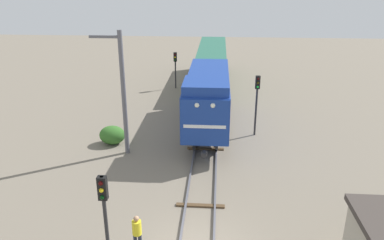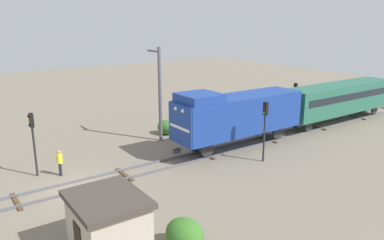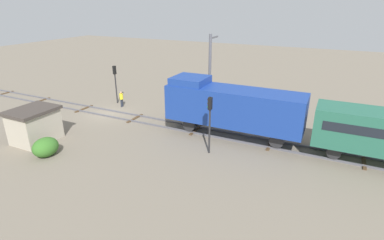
{
  "view_description": "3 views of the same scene",
  "coord_description": "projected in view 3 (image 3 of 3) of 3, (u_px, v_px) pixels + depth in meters",
  "views": [
    {
      "loc": [
        0.73,
        -12.43,
        10.62
      ],
      "look_at": [
        -0.83,
        9.0,
        2.35
      ],
      "focal_mm": 35.0,
      "sensor_mm": 36.0,
      "label": 1
    },
    {
      "loc": [
        21.04,
        -6.17,
        9.74
      ],
      "look_at": [
        -0.43,
        8.95,
        2.77
      ],
      "focal_mm": 35.0,
      "sensor_mm": 36.0,
      "label": 2
    },
    {
      "loc": [
        21.97,
        20.0,
        10.49
      ],
      "look_at": [
        1.31,
        10.06,
        1.49
      ],
      "focal_mm": 28.0,
      "sensor_mm": 36.0,
      "label": 3
    }
  ],
  "objects": [
    {
      "name": "ground_plane",
      "position": [
        108.0,
        114.0,
        30.33
      ],
      "size": [
        117.74,
        117.74,
        0.0
      ],
      "primitive_type": "plane",
      "color": "#756B5B"
    },
    {
      "name": "railway_track",
      "position": [
        108.0,
        113.0,
        30.3
      ],
      "size": [
        2.4,
        78.49,
        0.16
      ],
      "color": "#595960",
      "rests_on": "ground"
    },
    {
      "name": "locomotive",
      "position": [
        231.0,
        105.0,
        24.1
      ],
      "size": [
        2.9,
        11.6,
        4.6
      ],
      "color": "navy",
      "rests_on": "railway_track"
    },
    {
      "name": "traffic_signal_near",
      "position": [
        115.0,
        78.0,
        32.52
      ],
      "size": [
        0.32,
        0.34,
        4.18
      ],
      "color": "#262628",
      "rests_on": "ground"
    },
    {
      "name": "traffic_signal_mid",
      "position": [
        210.0,
        115.0,
        21.35
      ],
      "size": [
        0.32,
        0.34,
        4.34
      ],
      "color": "#262628",
      "rests_on": "ground"
    },
    {
      "name": "worker_near_track",
      "position": [
        121.0,
        98.0,
        32.03
      ],
      "size": [
        0.38,
        0.38,
        1.7
      ],
      "rotation": [
        0.0,
        0.0,
        0.71
      ],
      "color": "#262B38",
      "rests_on": "ground"
    },
    {
      "name": "catenary_mast",
      "position": [
        210.0,
        72.0,
        29.45
      ],
      "size": [
        1.94,
        0.28,
        7.77
      ],
      "color": "#595960",
      "rests_on": "ground"
    },
    {
      "name": "relay_hut",
      "position": [
        35.0,
        125.0,
        23.91
      ],
      "size": [
        3.5,
        2.9,
        2.74
      ],
      "color": "#B2A893",
      "rests_on": "ground"
    },
    {
      "name": "bush_near",
      "position": [
        225.0,
        104.0,
        31.26
      ],
      "size": [
        1.73,
        1.42,
        1.26
      ],
      "primitive_type": "ellipsoid",
      "color": "#336826",
      "rests_on": "ground"
    },
    {
      "name": "bush_mid",
      "position": [
        45.0,
        147.0,
        21.75
      ],
      "size": [
        1.93,
        1.58,
        1.41
      ],
      "primitive_type": "ellipsoid",
      "color": "#366D26",
      "rests_on": "ground"
    }
  ]
}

